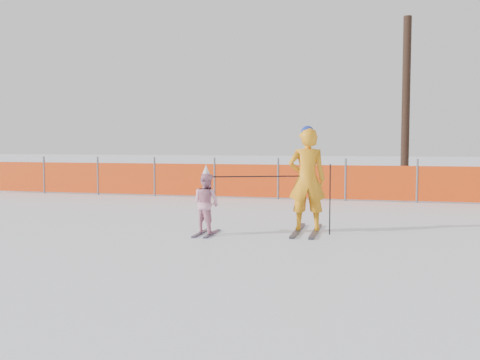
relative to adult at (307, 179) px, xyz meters
name	(u,v)px	position (x,y,z in m)	size (l,w,h in m)	color
ground	(233,237)	(-1.24, -0.83, -1.01)	(120.00, 120.00, 0.00)	white
adult	(307,179)	(0.00, 0.00, 0.00)	(0.78, 1.68, 2.03)	black
child	(206,202)	(-1.79, -0.71, -0.42)	(0.68, 0.91, 1.30)	black
ski_poles	(289,186)	(-0.30, -0.29, -0.12)	(2.14, 0.64, 1.32)	black
safety_fence	(242,180)	(-2.68, 5.73, -0.46)	(17.92, 0.06, 1.25)	#595960
tree_trunks	(452,108)	(3.94, 10.13, 1.93)	(4.87, 1.33, 6.14)	black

